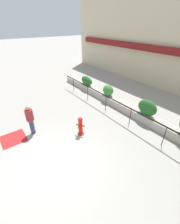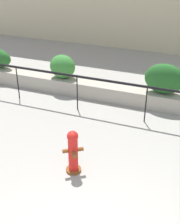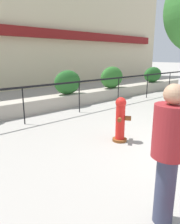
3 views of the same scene
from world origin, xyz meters
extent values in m
cube|color=maroon|center=(0.00, 11.32, 3.36)|extent=(27.00, 0.36, 0.56)
cube|color=#ADA393|center=(0.00, 6.00, 0.25)|extent=(18.00, 0.70, 0.50)
cube|color=black|center=(0.00, 4.90, 1.12)|extent=(15.00, 0.05, 0.06)
cylinder|color=black|center=(-2.14, 4.90, 0.57)|extent=(0.04, 0.04, 1.15)
cylinder|color=black|center=(0.00, 4.90, 0.57)|extent=(0.04, 0.04, 1.15)
cylinder|color=black|center=(2.14, 4.90, 0.57)|extent=(0.04, 0.04, 1.15)
cylinder|color=black|center=(4.29, 4.90, 0.57)|extent=(0.04, 0.04, 1.15)
cylinder|color=black|center=(6.43, 4.90, 0.57)|extent=(0.04, 0.04, 1.15)
ellipsoid|color=#235B23|center=(0.30, 6.00, 0.98)|extent=(1.23, 0.58, 0.96)
ellipsoid|color=#2D6B28|center=(2.93, 6.00, 1.01)|extent=(1.41, 0.60, 1.02)
ellipsoid|color=#235B23|center=(6.47, 6.00, 0.94)|extent=(1.56, 0.59, 0.88)
cylinder|color=brown|center=(-1.03, 2.09, 0.03)|extent=(0.49, 0.49, 0.06)
cylinder|color=red|center=(-1.03, 2.09, 0.48)|extent=(0.31, 0.31, 0.85)
sphere|color=red|center=(-1.03, 2.09, 0.95)|extent=(0.25, 0.25, 0.25)
cylinder|color=brown|center=(-0.93, 1.94, 0.59)|extent=(0.17, 0.18, 0.11)
cylinder|color=brown|center=(-1.18, 2.00, 0.59)|extent=(0.15, 0.14, 0.09)
cylinder|color=brown|center=(-0.89, 2.19, 0.59)|extent=(0.15, 0.14, 0.09)
cylinder|color=#383D56|center=(-2.68, -0.01, 0.44)|extent=(0.31, 0.31, 0.88)
cylinder|color=maroon|center=(-2.68, -0.01, 1.19)|extent=(0.52, 0.52, 0.62)
sphere|color=tan|center=(-2.68, -0.01, 1.61)|extent=(0.23, 0.23, 0.23)
camera|label=1|loc=(4.53, -1.36, 5.38)|focal=24.00mm
camera|label=2|loc=(1.39, -3.06, 4.70)|focal=50.00mm
camera|label=3|loc=(-4.91, -1.13, 2.02)|focal=35.00mm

